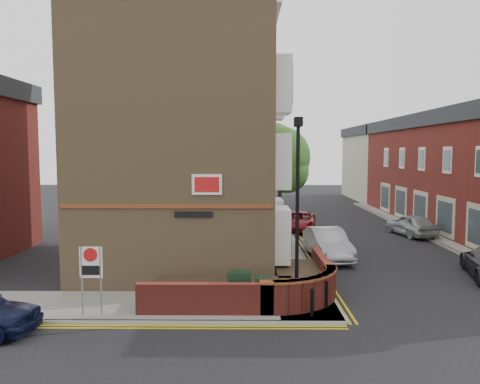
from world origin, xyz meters
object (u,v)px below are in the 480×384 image
Objects in this scene: lamppost at (297,212)px; zone_sign at (91,268)px; utility_cabinet_large at (239,289)px; silver_car_near at (327,244)px.

lamppost is 2.86× the size of zone_sign.
lamppost is 3.24m from utility_cabinet_large.
lamppost is at bearing -112.18° from silver_car_near.
lamppost is at bearing -3.01° from utility_cabinet_large.
zone_sign reaches higher than utility_cabinet_large.
lamppost is 1.38× the size of silver_car_near.
zone_sign is at bearing -141.82° from silver_car_near.
silver_car_near is (2.40, 7.71, -2.59)m from lamppost.
zone_sign is 12.35m from silver_car_near.
silver_car_near is at bearing 60.55° from utility_cabinet_large.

